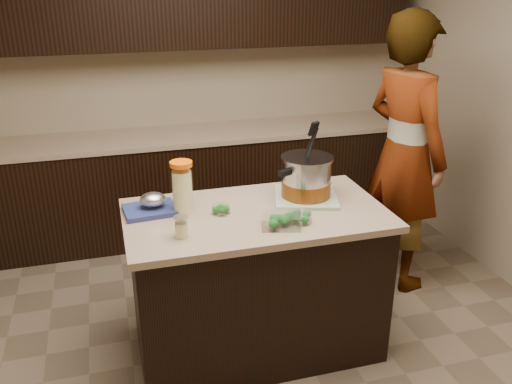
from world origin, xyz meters
TOP-DOWN VIEW (x-y plane):
  - ground_plane at (0.00, 0.00)m, footprint 4.00×4.00m
  - room_shell at (0.00, 0.00)m, footprint 4.04×4.04m
  - back_cabinets at (0.00, 1.74)m, footprint 3.60×0.63m
  - island at (0.00, 0.00)m, footprint 1.46×0.81m
  - dish_towel at (0.34, 0.11)m, footprint 0.45×0.45m
  - stock_pot at (0.34, 0.11)m, footprint 0.41×0.41m
  - lemonade_pitcher at (-0.39, 0.10)m, footprint 0.15×0.15m
  - mason_jar at (-0.45, -0.20)m, footprint 0.08×0.08m
  - broccoli_tub_left at (-0.19, 0.03)m, footprint 0.13×0.13m
  - broccoli_tub_right at (0.19, -0.20)m, footprint 0.12×0.12m
  - broccoli_tub_rect at (0.07, -0.22)m, footprint 0.24×0.19m
  - blue_tray at (-0.56, 0.16)m, footprint 0.30×0.25m
  - person at (1.22, 0.50)m, footprint 0.61×0.79m

SIDE VIEW (x-z plane):
  - ground_plane at x=0.00m, z-range 0.00..0.00m
  - island at x=0.00m, z-range 0.00..0.90m
  - dish_towel at x=0.34m, z-range 0.90..0.92m
  - broccoli_tub_left at x=-0.19m, z-range 0.90..0.95m
  - broccoli_tub_right at x=0.19m, z-range 0.90..0.95m
  - broccoli_tub_rect at x=0.07m, z-range 0.90..0.97m
  - blue_tray at x=-0.56m, z-range 0.88..0.99m
  - back_cabinets at x=0.00m, z-range -0.22..2.10m
  - mason_jar at x=-0.45m, z-range 0.89..1.02m
  - person at x=1.22m, z-range 0.00..1.94m
  - stock_pot at x=0.34m, z-range 0.80..1.24m
  - lemonade_pitcher at x=-0.39m, z-range 0.89..1.19m
  - room_shell at x=0.00m, z-range 0.35..3.07m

